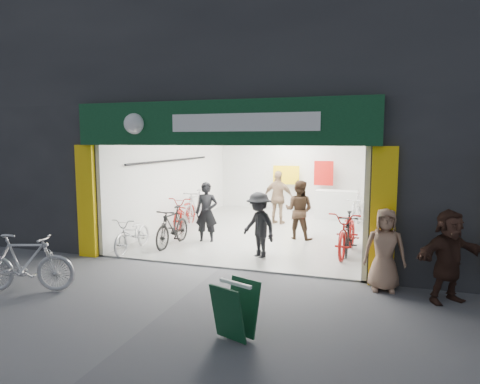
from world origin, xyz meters
The scene contains 17 objects.
ground centered at (0.00, 0.00, 0.00)m, with size 60.00×60.00×0.00m, color #56565B.
building centered at (0.91, 4.99, 4.31)m, with size 17.00×10.27×8.00m.
bike_left_front centered at (-2.50, 0.65, 0.43)m, with size 0.57×1.65×0.87m, color silver.
bike_left_midfront centered at (-1.80, 1.38, 0.51)m, with size 0.48×1.70×1.02m, color black.
bike_left_midback centered at (-2.50, 3.59, 0.50)m, with size 0.67×1.91×1.00m, color #9C140E.
bike_left_back centered at (-2.50, 4.40, 0.55)m, with size 0.52×1.84×1.11m, color #A4A4A8.
bike_right_front centered at (2.50, 2.10, 0.50)m, with size 0.47×1.65×0.99m, color black.
bike_right_mid centered at (2.50, 1.98, 0.54)m, with size 0.71×2.04×1.07m, color #99100D.
bike_right_back centered at (2.50, 5.37, 0.48)m, with size 0.45×1.61×0.97m, color silver.
parked_bike centered at (-2.80, -2.38, 0.53)m, with size 0.50×1.76×1.06m, color #B8B7BC.
customer_a centered at (-1.13, 2.04, 0.81)m, with size 0.59×0.39×1.62m, color black.
customer_b centered at (1.12, 3.13, 0.82)m, with size 0.79×0.62×1.63m, color #372519.
customer_c centered at (0.59, 1.00, 0.77)m, with size 0.99×0.57×1.54m, color black.
customer_d centered at (0.12, 4.98, 0.87)m, with size 1.02×0.42×1.74m, color #8E6F53.
pedestrian_near centered at (3.30, -0.30, 0.75)m, with size 0.73×0.48×1.50m, color #9B735A.
pedestrian_far centered at (4.31, -0.56, 0.79)m, with size 1.46×0.47×1.58m, color #341F17.
sandwich_board centered at (1.37, -2.96, 0.43)m, with size 0.65×0.66×0.78m.
Camera 1 is at (3.17, -8.23, 2.71)m, focal length 32.00 mm.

